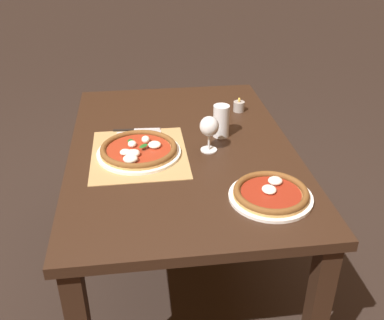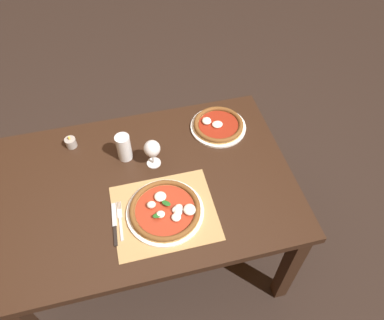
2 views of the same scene
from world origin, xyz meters
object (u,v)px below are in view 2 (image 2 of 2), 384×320
Objects in this scene: fork at (120,220)px; votive_candle at (71,143)px; pizza_near at (166,210)px; pint_glass at (124,148)px; knife at (115,224)px; pizza_far at (218,125)px; wine_glass at (152,149)px.

fork is 0.54m from votive_candle.
pizza_near is 2.40× the size of pint_glass.
pizza_far is at bearing 36.96° from knife.
pizza_far is at bearing -4.27° from votive_candle.
pizza_far is 4.13× the size of votive_candle.
knife is at bearing -179.10° from pizza_near.
wine_glass is 0.72× the size of knife.
pizza_near reaches higher than fork.
votive_candle is (-0.26, 0.14, -0.05)m from pint_glass.
pint_glass reaches higher than pizza_far.
pint_glass is at bearing 75.25° from knife.
wine_glass is at bearing 90.25° from pizza_near.
votive_candle is at bearing 151.59° from pint_glass.
pizza_far reaches higher than knife.
pizza_near is at bearing -52.52° from votive_candle.
pizza_far is at bearing 9.33° from pint_glass.
wine_glass reaches higher than votive_candle.
pizza_far is 0.42m from wine_glass.
wine_glass reaches higher than pint_glass.
pizza_near is 2.25× the size of wine_glass.
wine_glass is at bearing -29.04° from votive_candle.
knife is at bearing -127.45° from wine_glass.
knife is at bearing -156.51° from fork.
pint_glass is at bearing 149.74° from wine_glass.
fork is at bearing -142.53° from pizza_far.
knife is at bearing -143.04° from pizza_far.
pint_glass is (-0.51, -0.08, 0.05)m from pizza_far.
pizza_near is 4.83× the size of votive_candle.
pint_glass is at bearing -170.67° from pizza_far.
pizza_far is at bearing 22.78° from wine_glass.
pizza_near is at bearing -129.82° from pizza_far.
pizza_far is 1.92× the size of wine_glass.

